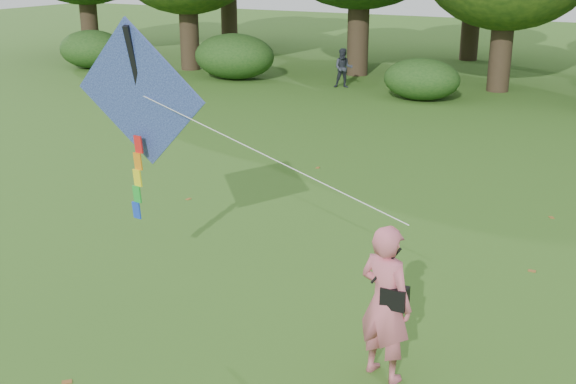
% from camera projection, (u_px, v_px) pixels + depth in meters
% --- Properties ---
extents(ground, '(100.00, 100.00, 0.00)m').
position_uv_depth(ground, '(305.00, 367.00, 8.94)').
color(ground, '#265114').
rests_on(ground, ground).
extents(man_kite_flyer, '(0.82, 0.66, 1.95)m').
position_uv_depth(man_kite_flyer, '(385.00, 303.00, 8.46)').
color(man_kite_flyer, '#CE6173').
rests_on(man_kite_flyer, ground).
extents(bystander_left, '(0.87, 0.79, 1.47)m').
position_uv_depth(bystander_left, '(343.00, 68.00, 27.03)').
color(bystander_left, '#2A2E38').
rests_on(bystander_left, ground).
extents(crossbody_bag, '(0.43, 0.20, 0.74)m').
position_uv_depth(crossbody_bag, '(394.00, 296.00, 8.34)').
color(crossbody_bag, black).
rests_on(crossbody_bag, ground).
extents(flying_kite, '(5.38, 1.11, 3.01)m').
position_uv_depth(flying_kite, '(140.00, 98.00, 10.18)').
color(flying_kite, '#242E9D').
rests_on(flying_kite, ground).
extents(shrub_band, '(39.15, 3.22, 1.88)m').
position_uv_depth(shrub_band, '(523.00, 80.00, 23.77)').
color(shrub_band, '#264919').
rests_on(shrub_band, ground).
extents(fallen_leaves, '(10.29, 9.67, 0.01)m').
position_uv_depth(fallen_leaves, '(427.00, 288.00, 11.02)').
color(fallen_leaves, brown).
rests_on(fallen_leaves, ground).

